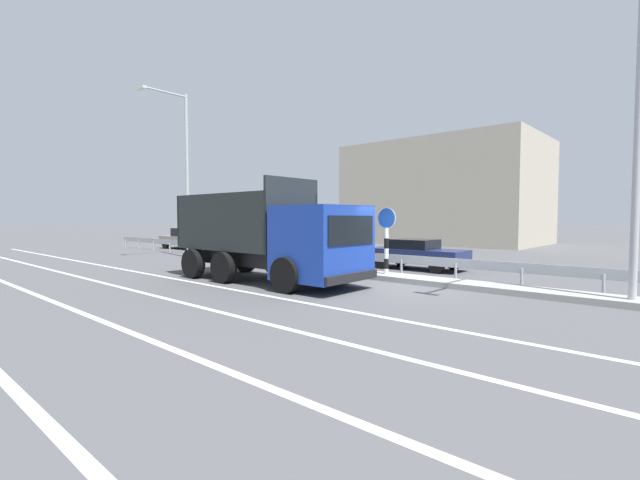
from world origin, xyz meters
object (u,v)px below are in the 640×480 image
median_road_sign (386,241)px  parked_car_0 (187,239)px  street_lamp_1 (638,90)px  parked_car_1 (249,240)px  parked_car_3 (417,254)px  parked_car_2 (325,247)px  dump_truck (286,245)px  street_lamp_0 (183,166)px

median_road_sign → parked_car_0: (-18.47, 3.20, -0.61)m
street_lamp_1 → parked_car_1: street_lamp_1 is taller
median_road_sign → street_lamp_1: size_ratio=0.27×
street_lamp_1 → parked_car_0: 26.15m
parked_car_0 → parked_car_3: size_ratio=1.08×
parked_car_2 → parked_car_3: size_ratio=0.96×
dump_truck → street_lamp_1: size_ratio=0.81×
street_lamp_1 → parked_car_3: 9.60m
parked_car_0 → parked_car_1: size_ratio=1.03×
parked_car_0 → dump_truck: bearing=-113.6°
street_lamp_0 → parked_car_0: size_ratio=2.02×
median_road_sign → parked_car_0: size_ratio=0.58×
street_lamp_1 → parked_car_0: bearing=172.3°
dump_truck → parked_car_1: size_ratio=1.75×
parked_car_1 → dump_truck: bearing=-121.3°
median_road_sign → parked_car_1: (-12.12, 3.54, -0.54)m
street_lamp_0 → street_lamp_1: (19.77, 0.13, 0.20)m
parked_car_1 → parked_car_3: 11.50m
parked_car_0 → parked_car_3: parked_car_0 is taller
median_road_sign → dump_truck: bearing=-119.4°
dump_truck → street_lamp_0: 11.84m
street_lamp_1 → dump_truck: bearing=-161.7°
parked_car_1 → parked_car_3: parked_car_1 is taller
dump_truck → parked_car_2: dump_truck is taller
parked_car_1 → parked_car_2: size_ratio=1.08×
street_lamp_1 → street_lamp_0: bearing=-179.6°
street_lamp_1 → parked_car_1: bearing=168.8°
parked_car_1 → median_road_sign: bearing=-104.5°
median_road_sign → parked_car_2: bearing=148.8°
parked_car_0 → street_lamp_0: bearing=-124.6°
dump_truck → parked_car_3: 6.62m
parked_car_1 → parked_car_3: bearing=-89.5°
street_lamp_1 → parked_car_3: bearing=155.2°
parked_car_0 → parked_car_3: 17.84m
street_lamp_1 → parked_car_0: size_ratio=2.10×
street_lamp_0 → parked_car_2: size_ratio=2.25×
median_road_sign → parked_car_3: size_ratio=0.62×
parked_car_3 → dump_truck: bearing=-11.4°
parked_car_2 → parked_car_1: bearing=-84.8°
dump_truck → parked_car_0: bearing=-112.1°
parked_car_1 → street_lamp_1: bearing=-99.5°
median_road_sign → parked_car_1: 12.64m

